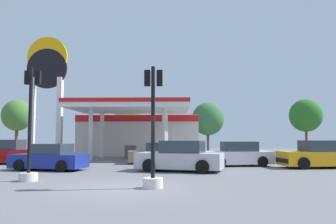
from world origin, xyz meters
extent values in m
plane|color=slate|center=(0.00, 0.00, 0.00)|extent=(90.00, 90.00, 0.00)
cube|color=beige|center=(-1.92, 23.43, 1.96)|extent=(11.63, 6.39, 3.92)
cube|color=red|center=(-1.92, 20.19, 3.57)|extent=(11.63, 0.12, 0.60)
cube|color=white|center=(-1.92, 16.32, 4.17)|extent=(9.45, 7.23, 0.35)
cube|color=red|center=(-1.92, 16.32, 4.49)|extent=(9.55, 7.33, 0.30)
cylinder|color=silver|center=(-4.76, 14.33, 2.00)|extent=(0.32, 0.32, 3.99)
cylinder|color=silver|center=(0.91, 14.33, 2.00)|extent=(0.32, 0.32, 3.99)
cylinder|color=silver|center=(-4.76, 18.31, 2.00)|extent=(0.32, 0.32, 3.99)
cylinder|color=silver|center=(0.91, 18.31, 2.00)|extent=(0.32, 0.32, 3.99)
cube|color=#4C4C51|center=(-1.92, 16.32, 0.55)|extent=(0.90, 0.60, 1.10)
cube|color=white|center=(-10.38, 16.68, 3.43)|extent=(0.40, 0.56, 6.86)
cube|color=white|center=(-8.01, 16.68, 3.43)|extent=(0.40, 0.56, 6.86)
cylinder|color=black|center=(-9.19, 16.68, 7.63)|extent=(3.43, 0.22, 3.43)
cylinder|color=#F2B20C|center=(-9.19, 16.70, 8.65)|extent=(3.43, 0.22, 3.43)
cube|color=white|center=(-9.19, 16.74, 8.14)|extent=(3.15, 0.08, 0.62)
cylinder|color=black|center=(0.49, 5.63, 0.34)|extent=(0.71, 0.40, 0.67)
cylinder|color=black|center=(0.95, 7.38, 0.34)|extent=(0.71, 0.40, 0.67)
cylinder|color=black|center=(3.14, 4.93, 0.34)|extent=(0.71, 0.40, 0.67)
cylinder|color=black|center=(3.60, 6.68, 0.34)|extent=(0.71, 0.40, 0.67)
cube|color=#B2B2BA|center=(2.05, 6.16, 0.56)|extent=(4.75, 2.92, 0.80)
cube|color=#2D3842|center=(2.20, 6.12, 1.25)|extent=(2.45, 2.12, 0.67)
cube|color=black|center=(-0.05, 6.71, 0.44)|extent=(0.57, 1.74, 0.25)
cylinder|color=black|center=(4.44, 8.51, 0.32)|extent=(0.67, 0.32, 0.64)
cylinder|color=black|center=(4.18, 10.21, 0.32)|extent=(0.67, 0.32, 0.64)
cylinder|color=black|center=(7.02, 8.91, 0.32)|extent=(0.67, 0.32, 0.64)
cylinder|color=black|center=(6.75, 10.61, 0.32)|extent=(0.67, 0.32, 0.64)
cube|color=silver|center=(5.60, 9.56, 0.53)|extent=(4.42, 2.38, 0.76)
cube|color=#2D3842|center=(5.75, 9.58, 1.19)|extent=(2.21, 1.85, 0.64)
cube|color=black|center=(3.56, 9.25, 0.42)|extent=(0.37, 1.67, 0.24)
cylinder|color=black|center=(-8.35, 10.00, 0.34)|extent=(0.69, 0.26, 0.68)
cylinder|color=black|center=(-8.41, 11.84, 0.34)|extent=(0.69, 0.26, 0.68)
cube|color=#A51111|center=(-9.77, 10.87, 0.56)|extent=(4.55, 2.04, 0.81)
cube|color=#2D3842|center=(-9.61, 10.88, 1.27)|extent=(2.19, 1.74, 0.68)
cylinder|color=black|center=(-6.36, 5.98, 0.30)|extent=(0.63, 0.32, 0.60)
cylinder|color=black|center=(-6.04, 7.57, 0.30)|extent=(0.63, 0.32, 0.60)
cylinder|color=black|center=(-3.95, 5.50, 0.30)|extent=(0.63, 0.32, 0.60)
cylinder|color=black|center=(-3.64, 7.08, 0.30)|extent=(0.63, 0.32, 0.60)
cube|color=navy|center=(-5.00, 6.53, 0.50)|extent=(4.20, 2.40, 0.72)
cube|color=#2D3842|center=(-4.86, 6.50, 1.12)|extent=(2.13, 1.81, 0.60)
cube|color=black|center=(-6.90, 6.91, 0.40)|extent=(0.42, 1.56, 0.23)
cylinder|color=black|center=(-0.53, 10.41, 0.30)|extent=(0.62, 0.29, 0.60)
cylinder|color=black|center=(-0.75, 12.01, 0.30)|extent=(0.62, 0.29, 0.60)
cylinder|color=black|center=(1.89, 10.74, 0.30)|extent=(0.62, 0.29, 0.60)
cylinder|color=black|center=(1.67, 12.34, 0.30)|extent=(0.62, 0.29, 0.60)
cube|color=#8C7556|center=(0.57, 11.37, 0.50)|extent=(4.12, 2.17, 0.71)
cube|color=#2D3842|center=(0.71, 11.39, 1.11)|extent=(2.05, 1.70, 0.60)
cube|color=black|center=(-1.34, 11.11, 0.39)|extent=(0.32, 1.57, 0.22)
cylinder|color=black|center=(8.85, 7.29, 0.34)|extent=(0.69, 0.30, 0.67)
cylinder|color=black|center=(8.66, 9.09, 0.34)|extent=(0.69, 0.30, 0.67)
cylinder|color=black|center=(11.38, 9.38, 0.34)|extent=(0.69, 0.30, 0.67)
cube|color=orange|center=(10.12, 8.34, 0.56)|extent=(4.59, 2.31, 0.80)
cube|color=#2D3842|center=(10.28, 8.35, 1.25)|extent=(2.27, 1.86, 0.67)
cube|color=black|center=(7.96, 8.11, 0.44)|extent=(0.31, 1.76, 0.25)
cylinder|color=silver|center=(-4.08, 1.90, 0.17)|extent=(0.73, 0.73, 0.33)
cylinder|color=black|center=(-4.08, 1.90, 2.48)|extent=(0.14, 0.14, 4.29)
cube|color=black|center=(-4.30, 2.06, 4.24)|extent=(0.21, 0.20, 0.57)
sphere|color=red|center=(-4.30, 2.18, 4.42)|extent=(0.15, 0.15, 0.15)
sphere|color=#D89E0C|center=(-4.30, 2.18, 4.24)|extent=(0.15, 0.15, 0.15)
sphere|color=green|center=(-4.30, 2.18, 4.06)|extent=(0.15, 0.15, 0.15)
cube|color=black|center=(-3.86, 2.06, 4.24)|extent=(0.21, 0.20, 0.57)
sphere|color=red|center=(-3.86, 2.18, 4.42)|extent=(0.15, 0.15, 0.15)
sphere|color=#D89E0C|center=(-3.86, 2.18, 4.24)|extent=(0.15, 0.15, 0.15)
sphere|color=green|center=(-3.86, 2.18, 4.06)|extent=(0.15, 0.15, 0.15)
cylinder|color=silver|center=(1.08, 0.10, 0.18)|extent=(0.70, 0.70, 0.35)
cylinder|color=black|center=(1.08, 0.10, 2.31)|extent=(0.14, 0.14, 3.91)
cube|color=black|center=(0.86, 0.26, 3.88)|extent=(0.21, 0.20, 0.57)
sphere|color=red|center=(0.86, 0.39, 4.06)|extent=(0.15, 0.15, 0.15)
sphere|color=#D89E0C|center=(0.86, 0.39, 3.88)|extent=(0.15, 0.15, 0.15)
sphere|color=green|center=(0.86, 0.39, 3.70)|extent=(0.15, 0.15, 0.15)
cube|color=black|center=(1.30, 0.26, 3.88)|extent=(0.21, 0.20, 0.57)
sphere|color=red|center=(1.30, 0.39, 4.06)|extent=(0.15, 0.15, 0.15)
sphere|color=#D89E0C|center=(1.30, 0.39, 3.88)|extent=(0.15, 0.15, 0.15)
sphere|color=green|center=(1.30, 0.39, 3.70)|extent=(0.15, 0.15, 0.15)
cylinder|color=brown|center=(-17.08, 28.12, 1.53)|extent=(0.37, 0.37, 3.05)
ellipsoid|color=#436D2F|center=(-17.08, 28.12, 4.38)|extent=(3.53, 3.53, 3.68)
cylinder|color=brown|center=(-4.19, 29.84, 1.96)|extent=(0.25, 0.25, 3.92)
ellipsoid|color=#458D27|center=(-4.19, 29.84, 5.13)|extent=(3.24, 3.24, 3.16)
cylinder|color=brown|center=(5.65, 30.24, 1.28)|extent=(0.31, 0.31, 2.56)
ellipsoid|color=#326137|center=(5.65, 30.24, 4.04)|extent=(3.93, 3.93, 4.02)
cylinder|color=brown|center=(17.38, 29.79, 1.48)|extent=(0.28, 0.28, 2.97)
ellipsoid|color=#286622|center=(17.38, 29.79, 4.42)|extent=(3.87, 3.87, 3.95)
camera|label=1|loc=(1.95, -11.90, 1.75)|focal=36.72mm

